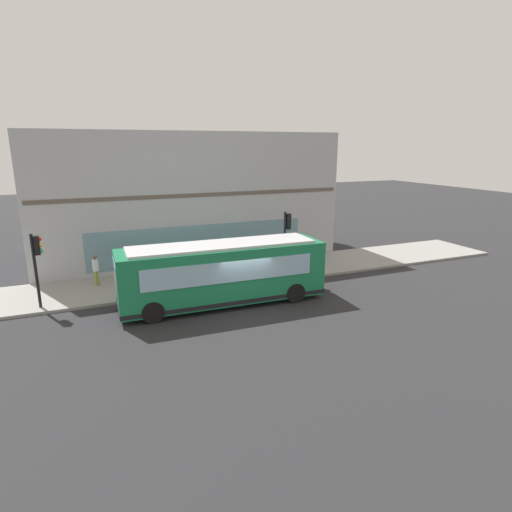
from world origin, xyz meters
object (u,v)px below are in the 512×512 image
traffic_light_down_block (37,257)px  newspaper_vending_box (142,270)px  pedestrian_by_light_pole (267,252)px  traffic_light_near_corner (287,232)px  pedestrian_walking_along_curb (215,255)px  pedestrian_near_hydrant (96,268)px  pedestrian_near_building_entrance (225,262)px  fire_hydrant (242,272)px  city_bus_nearside (223,274)px

traffic_light_down_block → newspaper_vending_box: bearing=-60.1°
pedestrian_by_light_pole → traffic_light_near_corner: bearing=-175.7°
pedestrian_walking_along_curb → pedestrian_near_hydrant: (-0.36, 6.92, 0.05)m
pedestrian_near_building_entrance → newspaper_vending_box: bearing=64.5°
traffic_light_near_corner → pedestrian_by_light_pole: traffic_light_near_corner is taller
pedestrian_near_hydrant → newspaper_vending_box: bearing=-78.9°
pedestrian_walking_along_curb → pedestrian_near_building_entrance: (-1.95, 0.01, 0.05)m
traffic_light_near_corner → newspaper_vending_box: (3.20, 7.76, -2.25)m
pedestrian_by_light_pole → pedestrian_near_building_entrance: (-1.26, 3.20, -0.01)m
newspaper_vending_box → pedestrian_walking_along_curb: bearing=-91.8°
pedestrian_walking_along_curb → pedestrian_by_light_pole: bearing=-102.2°
pedestrian_walking_along_curb → newspaper_vending_box: size_ratio=1.83×
fire_hydrant → pedestrian_near_building_entrance: 1.21m
fire_hydrant → newspaper_vending_box: bearing=67.2°
pedestrian_by_light_pole → newspaper_vending_box: pedestrian_by_light_pole is taller
city_bus_nearside → pedestrian_by_light_pole: (4.58, -4.42, -0.40)m
traffic_light_near_corner → city_bus_nearside: bearing=115.6°
city_bus_nearside → traffic_light_down_block: (2.51, 8.21, 1.09)m
traffic_light_down_block → pedestrian_near_building_entrance: size_ratio=2.08×
traffic_light_near_corner → pedestrian_by_light_pole: bearing=4.3°
city_bus_nearside → pedestrian_near_building_entrance: (3.32, -1.22, -0.41)m
traffic_light_near_corner → fire_hydrant: 3.46m
traffic_light_near_corner → traffic_light_down_block: (0.30, 12.82, -0.21)m
pedestrian_walking_along_curb → city_bus_nearside: bearing=166.8°
pedestrian_walking_along_curb → pedestrian_near_hydrant: bearing=92.9°
traffic_light_down_block → pedestrian_by_light_pole: 12.90m
traffic_light_near_corner → traffic_light_down_block: bearing=88.7°
pedestrian_near_hydrant → traffic_light_near_corner: bearing=-104.7°
traffic_light_near_corner → pedestrian_walking_along_curb: size_ratio=2.35×
pedestrian_near_hydrant → pedestrian_by_light_pole: (-0.33, -10.11, 0.01)m
fire_hydrant → traffic_light_near_corner: bearing=-111.5°
traffic_light_down_block → fire_hydrant: size_ratio=4.83×
pedestrian_near_building_entrance → newspaper_vending_box: pedestrian_near_building_entrance is taller
city_bus_nearside → traffic_light_near_corner: bearing=-64.4°
traffic_light_near_corner → pedestrian_near_building_entrance: traffic_light_near_corner is taller
traffic_light_down_block → pedestrian_by_light_pole: traffic_light_down_block is taller
newspaper_vending_box → city_bus_nearside: bearing=-149.7°
pedestrian_by_light_pole → pedestrian_near_building_entrance: bearing=111.5°
traffic_light_near_corner → newspaper_vending_box: size_ratio=4.31×
traffic_light_down_block → pedestrian_walking_along_curb: bearing=-73.7°
traffic_light_near_corner → pedestrian_walking_along_curb: (3.06, 3.37, -1.76)m
pedestrian_walking_along_curb → newspaper_vending_box: pedestrian_walking_along_curb is taller
pedestrian_walking_along_curb → pedestrian_by_light_pole: (-0.69, -3.19, 0.05)m
pedestrian_near_hydrant → newspaper_vending_box: (0.49, -2.53, -0.54)m
fire_hydrant → pedestrian_near_building_entrance: (0.18, 1.01, 0.63)m
city_bus_nearside → pedestrian_walking_along_curb: size_ratio=6.12×
fire_hydrant → pedestrian_by_light_pole: bearing=-56.7°
pedestrian_near_building_entrance → fire_hydrant: bearing=-100.1°
pedestrian_near_hydrant → newspaper_vending_box: pedestrian_near_hydrant is taller
newspaper_vending_box → traffic_light_down_block: bearing=119.9°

